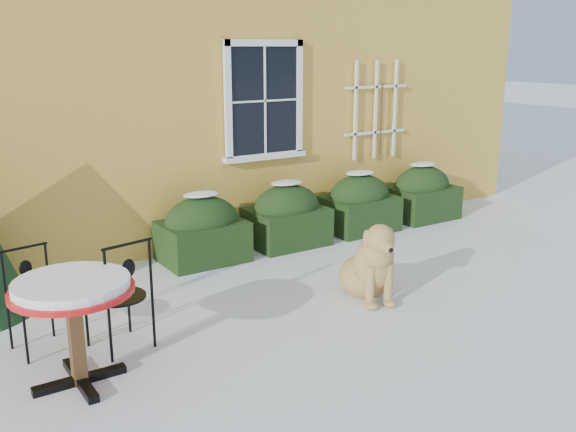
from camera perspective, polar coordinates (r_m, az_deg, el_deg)
ground at (r=6.55m, az=4.88°, el=-9.52°), size 80.00×80.00×0.00m
house at (r=12.26m, az=-16.32°, el=16.70°), size 12.40×8.40×6.40m
hedge_row at (r=9.29m, az=3.25°, el=0.51°), size 4.95×0.80×0.91m
bistro_table at (r=5.43m, az=-18.60°, el=-6.89°), size 0.98×0.98×0.91m
patio_chair_near at (r=6.03m, az=-14.66°, el=-6.76°), size 0.55×0.54×1.05m
patio_chair_far at (r=6.29m, az=-21.56°, el=-6.97°), size 0.48×0.48×0.95m
dog at (r=7.06m, az=7.38°, el=-4.51°), size 0.73×0.99×0.93m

